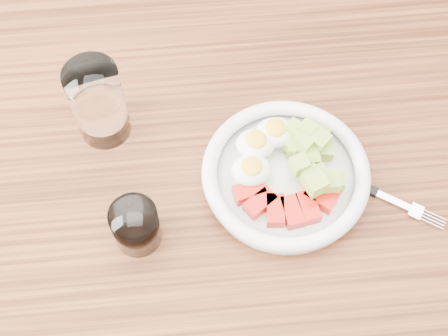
{
  "coord_description": "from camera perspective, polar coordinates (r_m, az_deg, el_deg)",
  "views": [
    {
      "loc": [
        -0.05,
        -0.39,
        1.56
      ],
      "look_at": [
        -0.01,
        0.01,
        0.8
      ],
      "focal_mm": 50.0,
      "sensor_mm": 36.0,
      "label": 1
    }
  ],
  "objects": [
    {
      "name": "coffee_glass",
      "position": [
        0.83,
        -8.07,
        -5.26
      ],
      "size": [
        0.06,
        0.06,
        0.07
      ],
      "color": "white",
      "rests_on": "dining_table"
    },
    {
      "name": "water_glass",
      "position": [
        0.89,
        -11.42,
        5.85
      ],
      "size": [
        0.08,
        0.08,
        0.13
      ],
      "primitive_type": "cylinder",
      "color": "white",
      "rests_on": "dining_table"
    },
    {
      "name": "bowl",
      "position": [
        0.87,
        5.62,
        -0.35
      ],
      "size": [
        0.24,
        0.24,
        0.06
      ],
      "color": "white",
      "rests_on": "dining_table"
    },
    {
      "name": "fork",
      "position": [
        0.9,
        12.67,
        -1.73
      ],
      "size": [
        0.17,
        0.12,
        0.01
      ],
      "color": "black",
      "rests_on": "dining_table"
    },
    {
      "name": "dining_table",
      "position": [
        0.98,
        0.64,
        -4.03
      ],
      "size": [
        1.5,
        0.9,
        0.77
      ],
      "color": "brown",
      "rests_on": "ground"
    },
    {
      "name": "ground",
      "position": [
        1.61,
        0.4,
        -13.59
      ],
      "size": [
        4.0,
        4.0,
        0.0
      ],
      "primitive_type": "plane",
      "color": "brown",
      "rests_on": "ground"
    }
  ]
}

